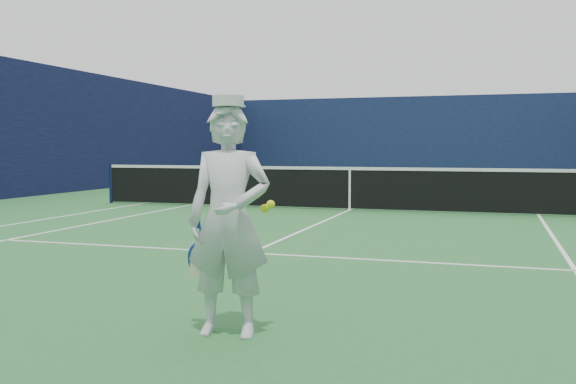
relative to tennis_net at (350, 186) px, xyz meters
name	(u,v)px	position (x,y,z in m)	size (l,w,h in m)	color
ground	(350,210)	(0.00, 0.00, -0.55)	(80.00, 80.00, 0.00)	#26652E
court_markings	(350,210)	(0.00, 0.00, -0.55)	(11.03, 23.83, 0.01)	white
windscreen_fence	(350,124)	(0.00, 0.00, 1.45)	(20.12, 36.12, 4.00)	#0F1939
tennis_net	(350,186)	(0.00, 0.00, 0.00)	(12.88, 0.09, 1.07)	#141E4C
tennis_player	(229,220)	(1.22, -10.03, 0.35)	(0.80, 0.50, 1.85)	silver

